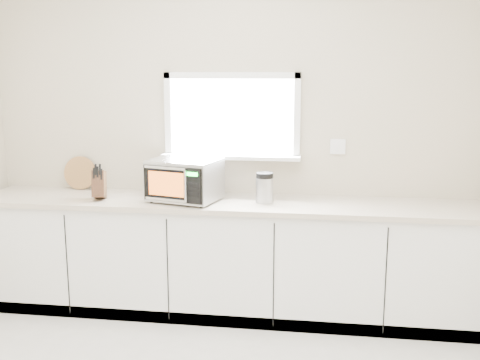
# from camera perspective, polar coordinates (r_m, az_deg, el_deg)

# --- Properties ---
(back_wall) EXTENTS (4.00, 0.17, 2.70)m
(back_wall) POSITION_cam_1_polar(r_m,az_deg,el_deg) (4.58, -0.79, 4.17)
(back_wall) COLOR #B1A68D
(back_wall) RESTS_ON ground
(cabinets) EXTENTS (3.92, 0.60, 0.88)m
(cabinets) POSITION_cam_1_polar(r_m,az_deg,el_deg) (4.50, -1.36, -8.04)
(cabinets) COLOR silver
(cabinets) RESTS_ON ground
(countertop) EXTENTS (3.92, 0.64, 0.04)m
(countertop) POSITION_cam_1_polar(r_m,az_deg,el_deg) (4.36, -1.41, -2.37)
(countertop) COLOR beige
(countertop) RESTS_ON cabinets
(microwave) EXTENTS (0.58, 0.51, 0.33)m
(microwave) POSITION_cam_1_polar(r_m,az_deg,el_deg) (4.34, -5.64, 0.07)
(microwave) COLOR black
(microwave) RESTS_ON countertop
(knife_block) EXTENTS (0.14, 0.22, 0.29)m
(knife_block) POSITION_cam_1_polar(r_m,az_deg,el_deg) (4.51, -14.12, -0.38)
(knife_block) COLOR #4E331C
(knife_block) RESTS_ON countertop
(cutting_board) EXTENTS (0.28, 0.07, 0.28)m
(cutting_board) POSITION_cam_1_polar(r_m,az_deg,el_deg) (4.94, -15.93, 0.70)
(cutting_board) COLOR #A67740
(cutting_board) RESTS_ON countertop
(coffee_grinder) EXTENTS (0.17, 0.17, 0.24)m
(coffee_grinder) POSITION_cam_1_polar(r_m,az_deg,el_deg) (4.29, 2.51, -0.75)
(coffee_grinder) COLOR #B3B5BA
(coffee_grinder) RESTS_ON countertop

